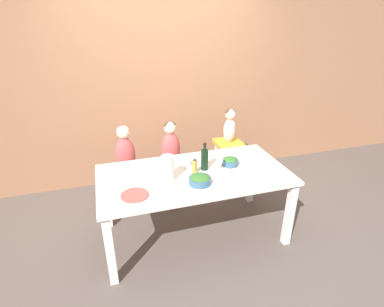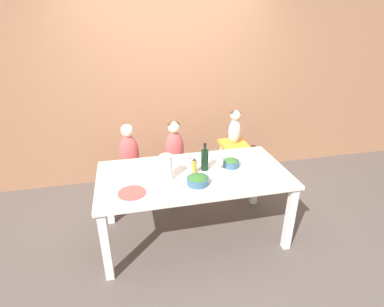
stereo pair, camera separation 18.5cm
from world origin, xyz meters
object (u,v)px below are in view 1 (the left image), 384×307
chair_far_center (171,172)px  wine_glass_far (187,158)px  person_baby_right (230,124)px  dinner_plate_back_right (237,155)px  paper_towel_roll (168,169)px  chair_far_left (128,178)px  chair_right_highchair (228,154)px  salad_bowl_small (230,161)px  dinner_plate_front_left (135,195)px  dinner_plate_front_right (255,175)px  person_child_center (171,144)px  wine_glass_near (220,160)px  person_child_left (125,149)px  salad_bowl_large (200,180)px  wine_bottle (205,159)px  dinner_plate_back_left (145,167)px

chair_far_center → wine_glass_far: bearing=-86.6°
person_baby_right → dinner_plate_back_right: size_ratio=1.74×
paper_towel_roll → chair_far_left: bearing=112.4°
chair_far_left → chair_far_center: same height
chair_right_highchair → dinner_plate_back_right: size_ratio=2.92×
salad_bowl_small → dinner_plate_front_left: size_ratio=0.70×
wine_glass_far → paper_towel_roll: bearing=-141.0°
chair_right_highchair → dinner_plate_front_right: bearing=-98.1°
chair_far_left → person_child_center: (0.52, 0.00, 0.37)m
wine_glass_near → dinner_plate_back_right: (0.31, 0.27, -0.11)m
chair_right_highchair → wine_glass_far: 0.96m
chair_far_left → chair_far_center: bearing=0.0°
salad_bowl_small → dinner_plate_front_left: 1.04m
paper_towel_roll → dinner_plate_back_right: paper_towel_roll is taller
person_child_left → dinner_plate_front_right: size_ratio=2.34×
dinner_plate_front_left → salad_bowl_small: bearing=16.2°
salad_bowl_large → wine_glass_far: bearing=94.1°
person_child_center → person_baby_right: (0.74, 0.00, 0.18)m
wine_bottle → dinner_plate_front_left: (-0.72, -0.28, -0.11)m
wine_glass_near → salad_bowl_large: size_ratio=0.78×
paper_towel_roll → dinner_plate_back_right: bearing=20.5°
paper_towel_roll → dinner_plate_front_left: (-0.33, -0.17, -0.12)m
wine_bottle → salad_bowl_small: (0.28, 0.01, -0.07)m
paper_towel_roll → dinner_plate_back_right: 0.90m
wine_glass_near → dinner_plate_back_left: wine_glass_near is taller
wine_bottle → dinner_plate_back_left: 0.60m
person_child_left → salad_bowl_small: (0.99, -0.65, 0.02)m
salad_bowl_large → chair_right_highchair: bearing=53.2°
wine_glass_far → dinner_plate_back_right: (0.60, 0.12, -0.11)m
dinner_plate_back_right → wine_glass_near: bearing=-139.2°
chair_far_center → person_child_center: person_child_center is taller
wine_glass_near → chair_far_center: bearing=113.8°
paper_towel_roll → dinner_plate_back_left: 0.37m
person_child_center → dinner_plate_back_left: 0.59m
chair_far_center → dinner_plate_front_left: (-0.53, -0.94, 0.35)m
person_child_left → wine_glass_near: 1.12m
wine_bottle → wine_glass_near: size_ratio=1.77×
salad_bowl_large → person_child_left: bearing=122.5°
person_baby_right → wine_glass_near: (-0.42, -0.73, -0.09)m
chair_far_left → salad_bowl_large: bearing=-57.5°
chair_far_center → dinner_plate_back_left: bearing=-128.8°
person_child_left → dinner_plate_front_left: bearing=-90.6°
chair_far_center → salad_bowl_large: (0.06, -0.91, 0.38)m
person_child_left → salad_bowl_large: bearing=-57.5°
chair_far_center → dinner_plate_front_right: 1.16m
salad_bowl_large → chair_far_left: bearing=122.5°
dinner_plate_back_right → person_child_left: bearing=158.2°
wine_bottle → salad_bowl_large: bearing=-117.5°
person_baby_right → chair_right_highchair: bearing=-90.0°
paper_towel_roll → salad_bowl_small: size_ratio=1.49×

